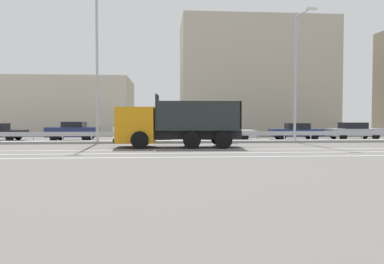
% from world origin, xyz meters
% --- Properties ---
extents(ground_plane, '(320.00, 320.00, 0.00)m').
position_xyz_m(ground_plane, '(0.00, 0.00, 0.00)').
color(ground_plane, '#605E5B').
extents(lane_strip_0, '(71.20, 0.16, 0.01)m').
position_xyz_m(lane_strip_0, '(-2.05, -3.94, 0.00)').
color(lane_strip_0, silver).
rests_on(lane_strip_0, ground_plane).
extents(lane_strip_1, '(71.20, 0.16, 0.01)m').
position_xyz_m(lane_strip_1, '(-2.05, -6.01, 0.00)').
color(lane_strip_1, silver).
rests_on(lane_strip_1, ground_plane).
extents(lane_strip_2, '(71.20, 0.16, 0.01)m').
position_xyz_m(lane_strip_2, '(-2.05, -7.97, 0.00)').
color(lane_strip_2, silver).
rests_on(lane_strip_2, ground_plane).
extents(median_island, '(39.16, 1.10, 0.18)m').
position_xyz_m(median_island, '(0.00, 1.71, 0.09)').
color(median_island, gray).
rests_on(median_island, ground_plane).
extents(median_guardrail, '(71.20, 0.09, 0.78)m').
position_xyz_m(median_guardrail, '(0.00, 2.87, 0.57)').
color(median_guardrail, '#9EA0A5').
rests_on(median_guardrail, ground_plane).
extents(dump_truck, '(7.69, 2.99, 3.21)m').
position_xyz_m(dump_truck, '(-3.09, -2.10, 1.25)').
color(dump_truck, orange).
rests_on(dump_truck, ground_plane).
extents(median_road_sign, '(0.81, 0.16, 2.25)m').
position_xyz_m(median_road_sign, '(1.80, 1.71, 1.22)').
color(median_road_sign, white).
rests_on(median_road_sign, ground_plane).
extents(street_lamp_1, '(0.71, 2.32, 10.45)m').
position_xyz_m(street_lamp_1, '(-7.64, 1.51, 5.73)').
color(street_lamp_1, '#ADADB2').
rests_on(street_lamp_1, ground_plane).
extents(street_lamp_2, '(0.71, 2.69, 9.27)m').
position_xyz_m(street_lamp_2, '(6.62, 1.45, 5.18)').
color(street_lamp_2, '#ADADB2').
rests_on(street_lamp_2, ground_plane).
extents(parked_car_3, '(3.92, 2.04, 1.50)m').
position_xyz_m(parked_car_3, '(-10.19, 5.19, 0.77)').
color(parked_car_3, navy).
rests_on(parked_car_3, ground_plane).
extents(parked_car_4, '(4.75, 1.93, 1.44)m').
position_xyz_m(parked_car_4, '(-4.65, 5.40, 0.75)').
color(parked_car_4, silver).
rests_on(parked_car_4, ground_plane).
extents(parked_car_5, '(4.88, 2.06, 1.22)m').
position_xyz_m(parked_car_5, '(1.95, 5.04, 0.65)').
color(parked_car_5, silver).
rests_on(parked_car_5, ground_plane).
extents(parked_car_6, '(4.37, 2.07, 1.37)m').
position_xyz_m(parked_car_6, '(8.00, 5.22, 0.70)').
color(parked_car_6, navy).
rests_on(parked_car_6, ground_plane).
extents(parked_car_7, '(4.58, 1.96, 1.42)m').
position_xyz_m(parked_car_7, '(12.98, 5.17, 0.72)').
color(parked_car_7, '#A3A3A8').
rests_on(parked_car_7, ground_plane).
extents(background_building_0, '(18.04, 10.65, 6.30)m').
position_xyz_m(background_building_0, '(-15.90, 20.09, 3.15)').
color(background_building_0, beige).
rests_on(background_building_0, ground_plane).
extents(background_building_1, '(18.44, 8.74, 13.72)m').
position_xyz_m(background_building_1, '(8.46, 21.13, 6.86)').
color(background_building_1, '#B7AD99').
rests_on(background_building_1, ground_plane).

